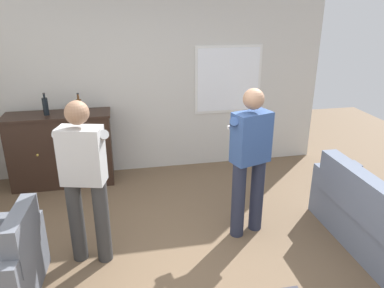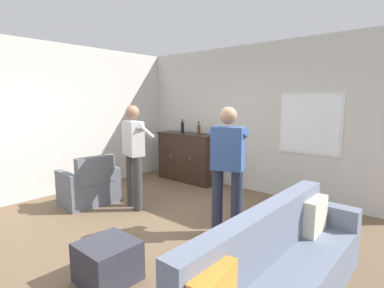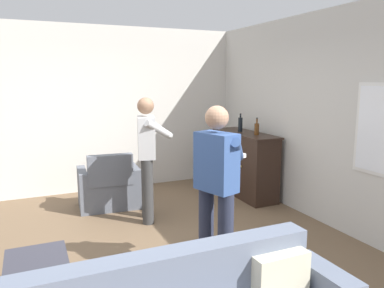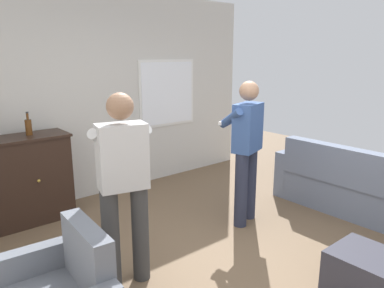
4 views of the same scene
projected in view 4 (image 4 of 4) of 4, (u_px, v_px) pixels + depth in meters
name	position (u px, v px, depth m)	size (l,w,h in m)	color
ground	(235.00, 268.00, 3.54)	(10.40, 10.40, 0.00)	brown
wall_back_with_window	(101.00, 96.00, 5.21)	(5.20, 0.15, 2.80)	beige
couch	(372.00, 194.00, 4.46)	(0.57, 2.55, 0.88)	slate
sideboard_cabinet	(7.00, 184.00, 4.28)	(1.43, 0.49, 1.05)	black
bottle_wine_green	(28.00, 127.00, 4.33)	(0.07, 0.07, 0.27)	#593314
ottoman	(364.00, 274.00, 3.10)	(0.51, 0.51, 0.39)	#33333D
person_standing_left	(123.00, 181.00, 3.13)	(0.54, 0.51, 1.68)	#383838
person_standing_right	(246.00, 146.00, 4.31)	(0.53, 0.52, 1.68)	#282D42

